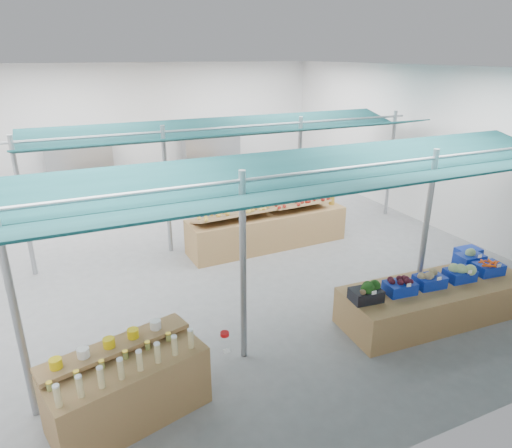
% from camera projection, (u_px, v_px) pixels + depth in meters
% --- Properties ---
extents(floor, '(13.00, 13.00, 0.00)m').
position_uv_depth(floor, '(217.00, 251.00, 11.02)').
color(floor, slate).
rests_on(floor, ground).
extents(hall, '(13.00, 13.00, 13.00)m').
position_uv_depth(hall, '(194.00, 132.00, 11.31)').
color(hall, silver).
rests_on(hall, ground).
extents(pole_grid, '(10.00, 4.60, 3.00)m').
position_uv_depth(pole_grid, '(279.00, 195.00, 9.18)').
color(pole_grid, gray).
rests_on(pole_grid, floor).
extents(awnings, '(9.50, 7.08, 0.30)m').
position_uv_depth(awnings, '(280.00, 147.00, 8.84)').
color(awnings, '#0B2C2F').
rests_on(awnings, pole_grid).
extents(back_shelving_left, '(2.00, 0.50, 2.00)m').
position_uv_depth(back_shelving_left, '(80.00, 167.00, 14.80)').
color(back_shelving_left, '#B23F33').
rests_on(back_shelving_left, floor).
extents(back_shelving_right, '(2.00, 0.50, 2.00)m').
position_uv_depth(back_shelving_right, '(212.00, 155.00, 16.55)').
color(back_shelving_right, '#B23F33').
rests_on(back_shelving_right, floor).
extents(bottle_shelf, '(2.13, 1.58, 1.15)m').
position_uv_depth(bottle_shelf, '(127.00, 386.00, 5.86)').
color(bottle_shelf, '#9B6B44').
rests_on(bottle_shelf, floor).
extents(veg_counter, '(3.53, 1.34, 0.68)m').
position_uv_depth(veg_counter, '(435.00, 301.00, 8.12)').
color(veg_counter, '#9B6B44').
rests_on(veg_counter, floor).
extents(fruit_counter, '(3.99, 1.07, 0.85)m').
position_uv_depth(fruit_counter, '(268.00, 230.00, 11.16)').
color(fruit_counter, '#9B6B44').
rests_on(fruit_counter, floor).
extents(far_counter, '(5.45, 1.77, 0.96)m').
position_uv_depth(far_counter, '(169.00, 190.00, 14.18)').
color(far_counter, '#9B6B44').
rests_on(far_counter, floor).
extents(crate_stack, '(0.52, 0.38, 0.60)m').
position_uv_depth(crate_stack, '(467.00, 261.00, 9.78)').
color(crate_stack, '#0F2BA3').
rests_on(crate_stack, floor).
extents(vendor_left, '(0.59, 0.40, 1.59)m').
position_uv_depth(vendor_left, '(206.00, 209.00, 11.50)').
color(vendor_left, blue).
rests_on(vendor_left, floor).
extents(vendor_right, '(0.79, 0.62, 1.59)m').
position_uv_depth(vendor_right, '(270.00, 200.00, 12.20)').
color(vendor_right, red).
rests_on(vendor_right, floor).
extents(crate_broccoli, '(0.53, 0.43, 0.35)m').
position_uv_depth(crate_broccoli, '(366.00, 292.00, 7.43)').
color(crate_broccoli, black).
rests_on(crate_broccoli, veg_counter).
extents(crate_beets, '(0.53, 0.43, 0.29)m').
position_uv_depth(crate_beets, '(400.00, 286.00, 7.68)').
color(crate_beets, '#0F2BA3').
rests_on(crate_beets, veg_counter).
extents(crate_celeriac, '(0.53, 0.43, 0.31)m').
position_uv_depth(crate_celeriac, '(430.00, 279.00, 7.89)').
color(crate_celeriac, '#0F2BA3').
rests_on(crate_celeriac, veg_counter).
extents(crate_cabbage, '(0.53, 0.43, 0.35)m').
position_uv_depth(crate_cabbage, '(460.00, 272.00, 8.12)').
color(crate_cabbage, '#0F2BA3').
rests_on(crate_cabbage, veg_counter).
extents(crate_carrots, '(0.53, 0.43, 0.29)m').
position_uv_depth(crate_carrots, '(488.00, 268.00, 8.36)').
color(crate_carrots, '#0F2BA3').
rests_on(crate_carrots, veg_counter).
extents(sparrow, '(0.12, 0.09, 0.11)m').
position_uv_depth(sparrow, '(363.00, 292.00, 7.25)').
color(sparrow, brown).
rests_on(sparrow, crate_broccoli).
extents(pole_ribbon, '(0.12, 0.12, 0.28)m').
position_uv_depth(pole_ribbon, '(225.00, 336.00, 5.86)').
color(pole_ribbon, red).
rests_on(pole_ribbon, pole_grid).
extents(apple_heap_yellow, '(1.94, 0.82, 0.27)m').
position_uv_depth(apple_heap_yellow, '(234.00, 214.00, 10.48)').
color(apple_heap_yellow, '#997247').
rests_on(apple_heap_yellow, fruit_counter).
extents(apple_heap_red, '(1.54, 0.79, 0.27)m').
position_uv_depth(apple_heap_red, '(299.00, 204.00, 11.21)').
color(apple_heap_red, '#997247').
rests_on(apple_heap_red, fruit_counter).
extents(pineapple, '(0.14, 0.14, 0.39)m').
position_uv_depth(pineapple, '(332.00, 198.00, 11.62)').
color(pineapple, '#8C6019').
rests_on(pineapple, fruit_counter).
extents(crate_extra, '(0.53, 0.42, 0.32)m').
position_uv_depth(crate_extra, '(470.00, 257.00, 8.73)').
color(crate_extra, '#0F2BA3').
rests_on(crate_extra, veg_counter).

